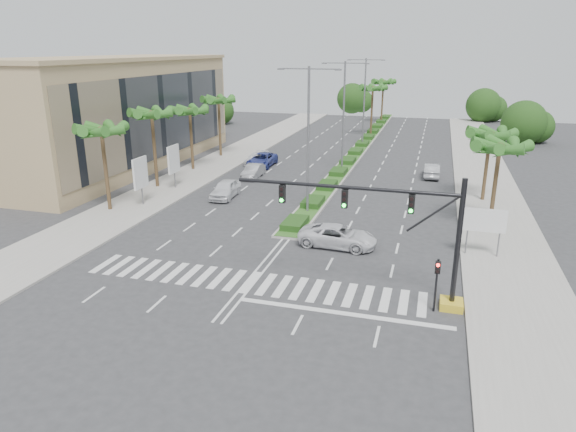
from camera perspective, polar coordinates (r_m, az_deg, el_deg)
name	(u,v)px	position (r m, az deg, el deg)	size (l,w,h in m)	color
ground	(250,282)	(31.03, -4.19, -7.36)	(160.00, 160.00, 0.00)	#333335
footpath_right	(492,207)	(48.35, 21.74, 0.93)	(6.00, 120.00, 0.15)	gray
footpath_left	(179,183)	(54.23, -12.05, 3.63)	(6.00, 120.00, 0.15)	gray
median	(361,147)	(73.09, 8.13, 7.59)	(2.20, 75.00, 0.20)	gray
median_grass	(361,146)	(73.07, 8.14, 7.68)	(1.80, 75.00, 0.04)	#2F5E20
building	(116,114)	(63.77, -18.61, 10.66)	(12.00, 36.00, 12.00)	tan
signal_gantry	(413,244)	(28.01, 13.77, -3.06)	(12.60, 1.20, 7.20)	gold
pedestrian_signal	(437,277)	(27.92, 16.21, -6.49)	(0.28, 0.36, 3.00)	black
direction_sign	(485,222)	(36.06, 21.03, -0.66)	(2.70, 0.11, 3.40)	slate
billboard_near	(140,173)	(46.50, -16.09, 4.57)	(0.18, 2.10, 4.35)	slate
billboard_far	(174,160)	(51.54, -12.60, 6.14)	(0.18, 2.10, 4.35)	slate
palm_left_near	(102,133)	(45.29, -20.01, 8.66)	(4.57, 4.68, 7.55)	brown
palm_left_mid	(152,116)	(51.86, -14.90, 10.66)	(4.57, 4.68, 7.95)	brown
palm_left_far	(190,113)	(58.89, -10.86, 11.21)	(4.57, 4.68, 7.35)	brown
palm_left_end	(219,102)	(66.04, -7.71, 12.43)	(4.57, 4.68, 7.75)	brown
palm_right_near	(499,150)	(41.08, 22.44, 6.81)	(4.57, 4.68, 7.05)	brown
palm_right_far	(490,137)	(48.97, 21.53, 8.21)	(4.57, 4.68, 6.75)	brown
palm_median_a	(373,90)	(82.02, 9.41, 13.66)	(4.57, 4.68, 8.05)	brown
palm_median_b	(383,84)	(96.89, 10.55, 14.27)	(4.57, 4.68, 8.05)	brown
streetlight_near	(308,133)	(41.91, 2.27, 9.20)	(5.10, 0.25, 12.00)	slate
streetlight_mid	(344,111)	(57.43, 6.21, 11.56)	(5.10, 0.25, 12.00)	slate
streetlight_far	(364,98)	(73.16, 8.49, 12.89)	(5.10, 0.25, 12.00)	slate
car_parked_a	(225,189)	(48.20, -6.97, 2.99)	(1.93, 4.80, 1.63)	white
car_parked_b	(253,171)	(55.42, -3.88, 4.99)	(1.53, 4.38, 1.44)	#A0A0A4
car_parked_c	(262,160)	(60.78, -2.90, 6.24)	(2.57, 5.58, 1.55)	navy
car_parked_d	(256,158)	(62.28, -3.56, 6.40)	(1.80, 4.43, 1.29)	white
car_crossing	(338,236)	(36.21, 5.57, -2.24)	(2.52, 5.47, 1.52)	silver
car_right	(432,170)	(57.67, 15.70, 4.91)	(1.61, 4.61, 1.52)	#B3B3B8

